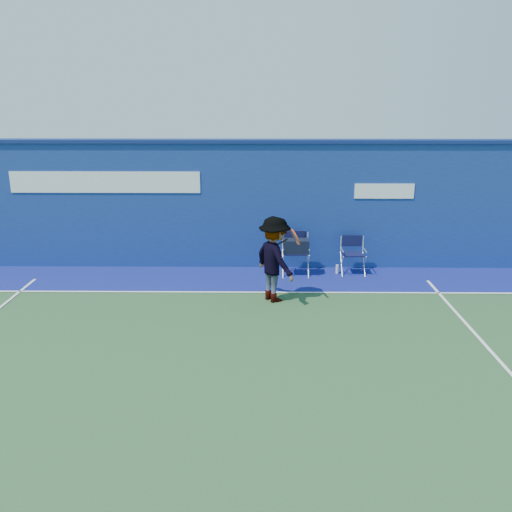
{
  "coord_description": "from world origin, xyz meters",
  "views": [
    {
      "loc": [
        0.71,
        -7.71,
        4.05
      ],
      "look_at": [
        0.6,
        2.6,
        1.0
      ],
      "focal_mm": 38.0,
      "sensor_mm": 36.0,
      "label": 1
    }
  ],
  "objects_px": {
    "directors_chair_left": "(296,257)",
    "directors_chair_right": "(353,262)",
    "water_bottle": "(337,269)",
    "tennis_player": "(275,259)"
  },
  "relations": [
    {
      "from": "directors_chair_right",
      "to": "water_bottle",
      "type": "height_order",
      "value": "directors_chair_right"
    },
    {
      "from": "directors_chair_left",
      "to": "water_bottle",
      "type": "relative_size",
      "value": 4.62
    },
    {
      "from": "directors_chair_left",
      "to": "directors_chair_right",
      "type": "relative_size",
      "value": 1.13
    },
    {
      "from": "water_bottle",
      "to": "directors_chair_left",
      "type": "bearing_deg",
      "value": -175.68
    },
    {
      "from": "directors_chair_right",
      "to": "tennis_player",
      "type": "distance_m",
      "value": 2.65
    },
    {
      "from": "directors_chair_right",
      "to": "tennis_player",
      "type": "height_order",
      "value": "tennis_player"
    },
    {
      "from": "directors_chair_left",
      "to": "tennis_player",
      "type": "distance_m",
      "value": 1.81
    },
    {
      "from": "water_bottle",
      "to": "tennis_player",
      "type": "distance_m",
      "value": 2.44
    },
    {
      "from": "directors_chair_left",
      "to": "directors_chair_right",
      "type": "bearing_deg",
      "value": 3.58
    },
    {
      "from": "directors_chair_right",
      "to": "directors_chair_left",
      "type": "bearing_deg",
      "value": -176.42
    }
  ]
}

